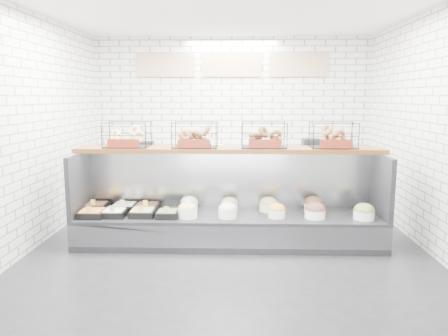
{
  "coord_description": "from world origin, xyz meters",
  "views": [
    {
      "loc": [
        0.11,
        -5.3,
        1.93
      ],
      "look_at": [
        -0.07,
        0.45,
        0.99
      ],
      "focal_mm": 35.0,
      "sensor_mm": 36.0,
      "label": 1
    }
  ],
  "objects": [
    {
      "name": "prep_counter",
      "position": [
        -0.01,
        2.43,
        0.47
      ],
      "size": [
        4.0,
        0.6,
        1.2
      ],
      "color": "#93969B",
      "rests_on": "ground"
    },
    {
      "name": "ground",
      "position": [
        0.0,
        0.0,
        0.0
      ],
      "size": [
        5.5,
        5.5,
        0.0
      ],
      "primitive_type": "plane",
      "color": "black",
      "rests_on": "ground"
    },
    {
      "name": "display_case",
      "position": [
        -0.01,
        0.34,
        0.33
      ],
      "size": [
        4.0,
        0.9,
        1.2
      ],
      "color": "black",
      "rests_on": "ground"
    },
    {
      "name": "room_shell",
      "position": [
        0.0,
        0.6,
        2.06
      ],
      "size": [
        5.02,
        5.51,
        3.01
      ],
      "color": "white",
      "rests_on": "ground"
    },
    {
      "name": "bagel_shelf",
      "position": [
        0.0,
        0.52,
        1.38
      ],
      "size": [
        4.1,
        0.5,
        0.4
      ],
      "color": "#4A2810",
      "rests_on": "display_case"
    }
  ]
}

